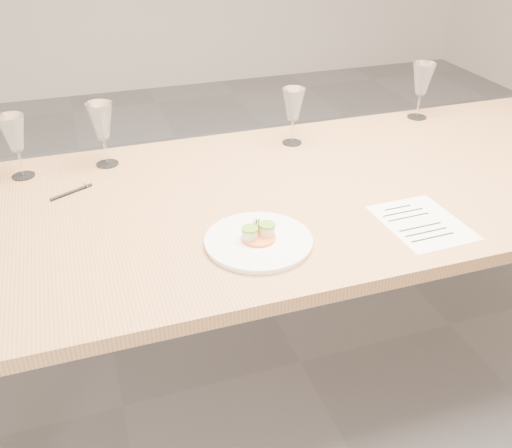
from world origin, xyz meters
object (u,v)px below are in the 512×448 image
object	(u,v)px
dinner_plate	(259,240)
recipe_sheet	(422,223)
ballpoint_pen	(72,192)
wine_glass_0	(14,135)
dining_table	(309,205)
wine_glass_3	(422,80)
wine_glass_2	(293,106)
wine_glass_1	(101,122)

from	to	relation	value
dinner_plate	recipe_sheet	bearing A→B (deg)	-5.29
recipe_sheet	ballpoint_pen	distance (m)	1.04
wine_glass_0	dining_table	bearing A→B (deg)	-22.93
dinner_plate	wine_glass_3	xyz separation A→B (m)	(0.90, 0.68, 0.14)
ballpoint_pen	wine_glass_2	xyz separation A→B (m)	(0.78, 0.15, 0.14)
dinner_plate	wine_glass_1	world-z (taller)	wine_glass_1
dinner_plate	ballpoint_pen	size ratio (longest dim) A/B	2.20
recipe_sheet	wine_glass_2	distance (m)	0.67
dining_table	dinner_plate	distance (m)	0.37
recipe_sheet	wine_glass_1	distance (m)	1.05
dinner_plate	wine_glass_0	bearing A→B (deg)	133.69
ballpoint_pen	wine_glass_3	world-z (taller)	wine_glass_3
dining_table	wine_glass_0	world-z (taller)	wine_glass_0
ballpoint_pen	wine_glass_0	world-z (taller)	wine_glass_0
dinner_plate	wine_glass_1	bearing A→B (deg)	117.43
dining_table	recipe_sheet	size ratio (longest dim) A/B	8.77
dining_table	wine_glass_3	distance (m)	0.80
wine_glass_0	dinner_plate	bearing A→B (deg)	-46.31
recipe_sheet	wine_glass_3	size ratio (longest dim) A/B	1.25
dinner_plate	recipe_sheet	xyz separation A→B (m)	(0.47, -0.04, -0.01)
dinner_plate	wine_glass_1	distance (m)	0.72
dinner_plate	wine_glass_3	world-z (taller)	wine_glass_3
recipe_sheet	wine_glass_1	size ratio (longest dim) A/B	1.28
wine_glass_1	wine_glass_0	bearing A→B (deg)	-178.66
dining_table	wine_glass_1	bearing A→B (deg)	147.88
wine_glass_2	dining_table	bearing A→B (deg)	-102.39
wine_glass_2	wine_glass_3	xyz separation A→B (m)	(0.57, 0.08, 0.01)
dinner_plate	wine_glass_2	world-z (taller)	wine_glass_2
dining_table	ballpoint_pen	distance (m)	0.74
wine_glass_0	wine_glass_2	world-z (taller)	wine_glass_0
dining_table	wine_glass_2	size ratio (longest dim) A/B	11.86
wine_glass_1	wine_glass_2	bearing A→B (deg)	-2.55
dining_table	dinner_plate	bearing A→B (deg)	-134.72
dinner_plate	recipe_sheet	size ratio (longest dim) A/B	1.04
wine_glass_1	wine_glass_3	size ratio (longest dim) A/B	0.97
wine_glass_0	wine_glass_3	xyz separation A→B (m)	(1.49, 0.06, 0.01)
dining_table	wine_glass_1	size ratio (longest dim) A/B	11.24
wine_glass_1	ballpoint_pen	bearing A→B (deg)	-125.51
wine_glass_0	ballpoint_pen	bearing A→B (deg)	-50.30
ballpoint_pen	wine_glass_1	size ratio (longest dim) A/B	0.60
recipe_sheet	dining_table	bearing A→B (deg)	122.69
dining_table	recipe_sheet	xyz separation A→B (m)	(0.21, -0.30, 0.07)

